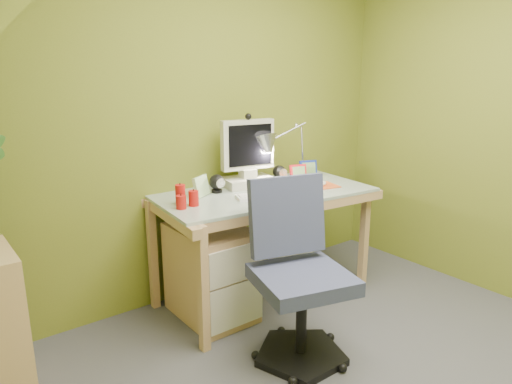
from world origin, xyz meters
TOP-DOWN VIEW (x-y plane):
  - wall_back at (0.00, 1.60)m, footprint 3.20×0.01m
  - desk at (0.24, 1.23)m, footprint 1.50×0.86m
  - monitor at (0.24, 1.41)m, footprint 0.43×0.30m
  - speaker_left at (-0.03, 1.39)m, footprint 0.10×0.10m
  - speaker_right at (0.51, 1.39)m, footprint 0.12×0.12m
  - keyboard at (0.16, 1.09)m, footprint 0.42×0.26m
  - mousepad at (0.62, 1.09)m, footprint 0.29×0.23m
  - mouse at (0.62, 1.09)m, footprint 0.14×0.10m
  - amber_tumbler at (0.42, 1.15)m, footprint 0.08×0.08m
  - candle_cluster at (-0.36, 1.24)m, footprint 0.16×0.14m
  - photo_frame_red at (0.66, 1.35)m, footprint 0.13×0.06m
  - photo_frame_blue at (0.80, 1.39)m, footprint 0.13×0.07m
  - photo_frame_green at (-0.16, 1.37)m, footprint 0.14×0.10m
  - desk_lamp at (0.69, 1.41)m, footprint 0.59×0.34m
  - task_chair at (-0.05, 0.52)m, footprint 0.67×0.67m
  - radiator at (0.74, 1.50)m, footprint 0.36×0.15m

SIDE VIEW (x-z plane):
  - radiator at x=0.74m, z-range 0.00..0.35m
  - desk at x=0.24m, z-range 0.00..0.77m
  - task_chair at x=-0.05m, z-range 0.00..0.99m
  - mousepad at x=0.62m, z-range 0.77..0.78m
  - keyboard at x=0.16m, z-range 0.77..0.79m
  - mouse at x=0.62m, z-range 0.77..0.81m
  - amber_tumbler at x=0.42m, z-range 0.77..0.86m
  - photo_frame_red at x=0.66m, z-range 0.77..0.88m
  - speaker_right at x=0.51m, z-range 0.77..0.88m
  - photo_frame_blue at x=0.80m, z-range 0.77..0.89m
  - speaker_left at x=-0.03m, z-range 0.77..0.89m
  - candle_cluster at x=-0.36m, z-range 0.77..0.89m
  - photo_frame_green at x=-0.16m, z-range 0.77..0.90m
  - monitor at x=0.24m, z-range 0.77..1.31m
  - desk_lamp at x=0.69m, z-range 0.77..1.36m
  - wall_back at x=0.00m, z-range 0.00..2.40m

